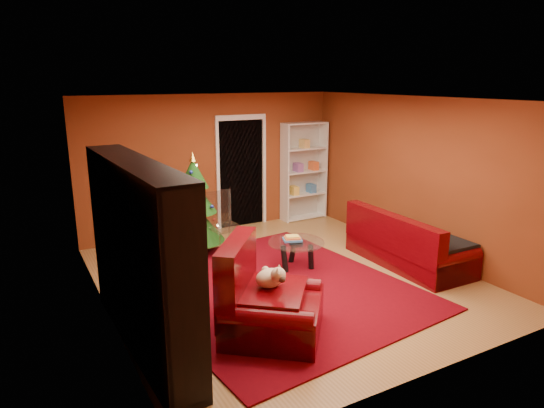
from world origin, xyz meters
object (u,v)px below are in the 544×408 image
sofa (409,237)px  acrylic_chair (225,227)px  rug (274,288)px  christmas_tree (194,204)px  dog (270,278)px  armchair (273,298)px  gift_box_teal (151,245)px  coffee_table (296,255)px  gift_box_red (168,234)px  media_unit (140,257)px  gift_box_green (168,240)px  white_bookshelf (304,172)px

sofa → acrylic_chair: size_ratio=2.13×
rug → sofa: (2.34, -0.18, 0.43)m
christmas_tree → dog: 2.97m
rug → armchair: size_ratio=3.32×
christmas_tree → sofa: 3.52m
gift_box_teal → sofa: bearing=-35.0°
gift_box_teal → dog: bearing=-81.2°
sofa → armchair: bearing=107.7°
rug → gift_box_teal: 2.52m
rug → coffee_table: (0.67, 0.51, 0.22)m
gift_box_red → acrylic_chair: bearing=-64.1°
dog → gift_box_red: bearing=39.4°
gift_box_teal → armchair: size_ratio=0.26×
media_unit → armchair: 1.55m
gift_box_teal → rug: bearing=-63.3°
armchair → acrylic_chair: bearing=27.1°
christmas_tree → gift_box_red: 1.17m
rug → acrylic_chair: (-0.05, 1.60, 0.47)m
media_unit → dog: media_unit is taller
christmas_tree → sofa: (2.78, -2.13, -0.40)m
gift_box_red → acrylic_chair: acrylic_chair is taller
christmas_tree → armchair: 3.06m
gift_box_red → dog: size_ratio=0.55×
sofa → acrylic_chair: bearing=54.1°
gift_box_green → acrylic_chair: acrylic_chair is taller
sofa → media_unit: bearing=95.8°
christmas_tree → sofa: christmas_tree is taller
sofa → gift_box_green: bearing=50.9°
media_unit → dog: size_ratio=6.75×
media_unit → christmas_tree: 2.94m
dog → coffee_table: 2.04m
acrylic_chair → sofa: bearing=-42.9°
white_bookshelf → acrylic_chair: (-2.32, -1.22, -0.52)m
gift_box_red → sofa: sofa is taller
acrylic_chair → dog: bearing=-108.6°
coffee_table → acrylic_chair: size_ratio=0.90×
gift_box_green → acrylic_chair: 1.15m
christmas_tree → gift_box_red: bearing=103.7°
gift_box_teal → coffee_table: coffee_table is taller
gift_box_teal → christmas_tree: bearing=-23.1°
rug → gift_box_red: gift_box_red is taller
sofa → rug: bearing=86.3°
white_bookshelf → dog: 4.81m
coffee_table → sofa: bearing=-22.3°
gift_box_red → coffee_table: bearing=-60.5°
gift_box_red → gift_box_green: bearing=-106.3°
sofa → acrylic_chair: 2.98m
rug → media_unit: media_unit is taller
white_bookshelf → armchair: size_ratio=1.76×
rug → gift_box_teal: size_ratio=12.64×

